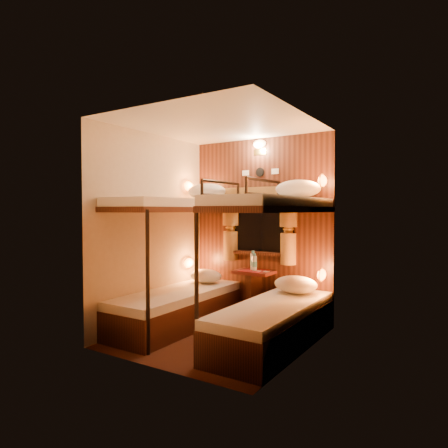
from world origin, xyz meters
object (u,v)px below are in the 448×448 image
Objects in this scene: table at (254,288)px; bottle_right at (253,262)px; bunk_left at (178,282)px; bottle_left at (255,263)px; bunk_right at (273,294)px.

bottle_right is at bearing 129.73° from table.
bottle_right is at bearing 53.82° from bunk_left.
bunk_right is at bearing -50.71° from bottle_left.
table is at bearing -50.27° from bottle_right.
table is 2.87× the size of bottle_left.
bunk_right is 7.34× the size of bottle_right.
bunk_right is at bearing -50.32° from bottle_right.
bunk_left reaches higher than bottle_left.
bottle_left is at bearing 8.16° from table.
bunk_left is 7.34× the size of bottle_right.
bottle_right is (0.61, 0.83, 0.20)m from bunk_left.
bunk_left is 1.00× the size of bunk_right.
bunk_right is 1.02m from table.
bunk_left and bunk_right have the same top height.
bunk_left is at bearing -126.18° from bottle_right.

